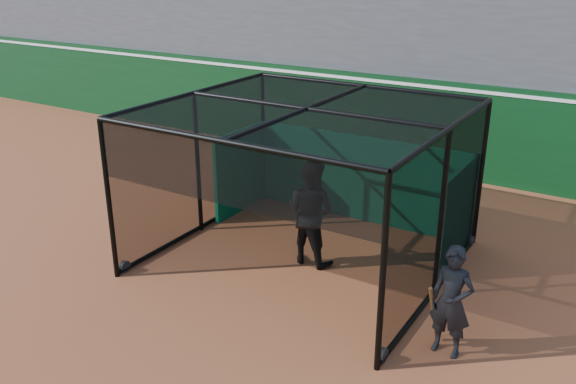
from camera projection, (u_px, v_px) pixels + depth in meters
The scene contains 5 objects.
ground at pixel (195, 296), 10.47m from camera, with size 120.00×120.00×0.00m, color #974E2C.
outfield_wall at pixel (391, 119), 16.77m from camera, with size 50.00×0.50×2.50m.
batting_cage at pixel (306, 187), 11.29m from camera, with size 5.24×4.93×2.95m.
batter at pixel (310, 212), 11.35m from camera, with size 0.99×0.77×2.03m, color black.
on_deck_player at pixel (451, 302), 8.69m from camera, with size 0.65×0.46×1.70m.
Camera 1 is at (6.15, -6.94, 5.43)m, focal length 38.00 mm.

